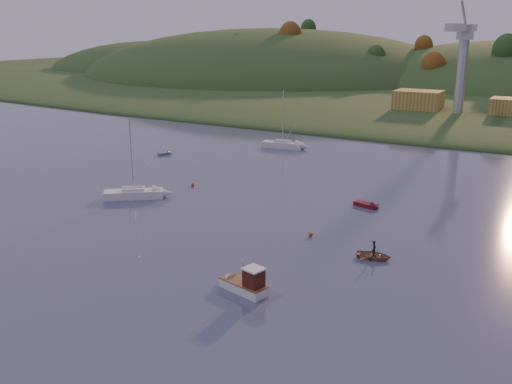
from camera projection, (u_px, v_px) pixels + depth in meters
The scene contains 18 objects.
far_shore at pixel (506, 85), 226.25m from camera, with size 620.00×220.00×1.50m, color #2B451B.
shore_slope at pixel (479, 103), 171.85m from camera, with size 640.00×150.00×7.00m, color #2B451B.
hill_left_far at pixel (163, 73), 289.31m from camera, with size 120.00×100.00×32.00m, color #2B451B.
hill_left at pixel (270, 81), 243.67m from camera, with size 170.00×140.00×44.00m, color #2B451B.
hillside_trees at pixel (489, 97), 188.58m from camera, with size 280.00×50.00×32.00m, color #224819, non-canonical shape.
wharf at pixel (472, 120), 133.16m from camera, with size 42.00×16.00×2.40m, color slate.
shed_west at pixel (418, 100), 139.15m from camera, with size 11.00×8.00×4.80m, color olive.
shed_east at pixel (511, 107), 130.17m from camera, with size 9.00×7.00×4.00m, color olive.
dock_crane at pixel (462, 50), 127.15m from camera, with size 3.20×28.00×20.30m.
fishing_boat at pixel (240, 282), 48.87m from camera, with size 5.52×2.93×3.36m.
sailboat_near at pixel (134, 193), 75.51m from camera, with size 7.53×6.53×10.70m.
sailboat_far at pixel (283, 144), 107.53m from camera, with size 7.99×3.29×10.77m.
canoe at pixel (374, 255), 55.65m from camera, with size 2.42×3.40×0.70m, color #906D4F.
paddler at pixel (374, 251), 55.53m from camera, with size 0.59×0.39×1.62m, color black.
red_tender at pixel (370, 206), 71.57m from camera, with size 3.72×2.16×1.20m.
grey_dinghy at pixel (167, 153), 101.98m from camera, with size 2.21×2.79×0.99m.
buoy_1 at pixel (311, 234), 61.72m from camera, with size 0.50×0.50×0.50m, color #DC430B.
buoy_2 at pixel (193, 185), 81.31m from camera, with size 0.50×0.50×0.50m, color #DC430B.
Camera 1 is at (26.26, -18.35, 21.67)m, focal length 40.00 mm.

